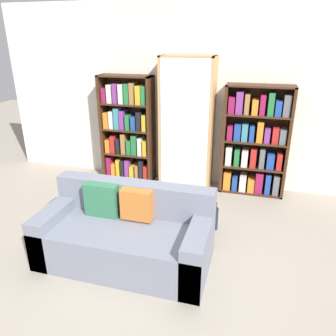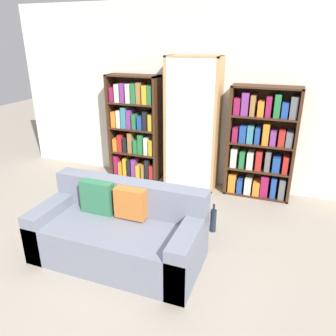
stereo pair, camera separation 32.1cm
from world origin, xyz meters
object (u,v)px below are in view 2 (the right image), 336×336
display_cabinet (193,125)px  couch (119,233)px  bookshelf_left (135,130)px  bookshelf_right (261,146)px  wine_bottle (213,220)px

display_cabinet → couch: bearing=-95.0°
couch → display_cabinet: display_cabinet is taller
bookshelf_left → display_cabinet: bearing=-0.9°
bookshelf_left → bookshelf_right: bookshelf_left is taller
couch → bookshelf_left: bearing=111.1°
display_cabinet → bookshelf_right: 1.04m
bookshelf_right → wine_bottle: bearing=-107.2°
couch → bookshelf_right: bearing=59.7°
bookshelf_left → display_cabinet: 0.98m
couch → bookshelf_left: (-0.79, 2.04, 0.52)m
couch → bookshelf_left: size_ratio=1.04×
couch → bookshelf_right: size_ratio=1.09×
couch → bookshelf_right: 2.41m
bookshelf_left → wine_bottle: bookshelf_left is taller
bookshelf_right → wine_bottle: 1.41m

